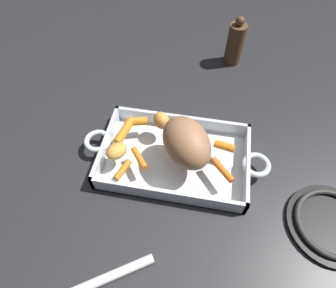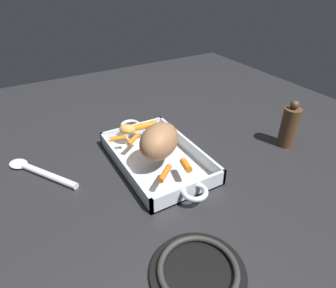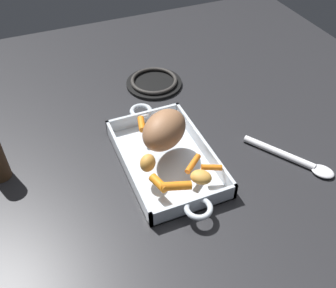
{
  "view_description": "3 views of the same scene",
  "coord_description": "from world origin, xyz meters",
  "views": [
    {
      "loc": [
        0.05,
        -0.36,
        0.6
      ],
      "look_at": [
        -0.01,
        -0.01,
        0.08
      ],
      "focal_mm": 30.2,
      "sensor_mm": 36.0,
      "label": 1
    },
    {
      "loc": [
        0.6,
        -0.31,
        0.5
      ],
      "look_at": [
        0.01,
        0.03,
        0.06
      ],
      "focal_mm": 30.64,
      "sensor_mm": 36.0,
      "label": 2
    },
    {
      "loc": [
        -0.66,
        0.27,
        0.73
      ],
      "look_at": [
        -0.01,
        0.0,
        0.08
      ],
      "focal_mm": 41.32,
      "sensor_mm": 36.0,
      "label": 3
    }
  ],
  "objects": [
    {
      "name": "baby_carrot_southwest",
      "position": [
        -0.1,
        -0.08,
        0.05
      ],
      "size": [
        0.03,
        0.05,
        0.02
      ],
      "primitive_type": "cylinder",
      "rotation": [
        1.5,
        0.0,
        2.78
      ],
      "color": "orange",
      "rests_on": "roasting_dish"
    },
    {
      "name": "baby_carrot_short",
      "position": [
        0.11,
        -0.04,
        0.05
      ],
      "size": [
        0.06,
        0.06,
        0.02
      ],
      "primitive_type": "cylinder",
      "rotation": [
        1.5,
        0.0,
        0.72
      ],
      "color": "orange",
      "rests_on": "roasting_dish"
    },
    {
      "name": "roasting_dish",
      "position": [
        0.0,
        0.0,
        0.01
      ],
      "size": [
        0.45,
        0.22,
        0.05
      ],
      "color": "silver",
      "rests_on": "ground_plane"
    },
    {
      "name": "potato_halved",
      "position": [
        -0.04,
        0.07,
        0.07
      ],
      "size": [
        0.06,
        0.06,
        0.04
      ],
      "primitive_type": "ellipsoid",
      "rotation": [
        0.0,
        0.0,
        5.51
      ],
      "color": "gold",
      "rests_on": "roasting_dish"
    },
    {
      "name": "stove_burner_rear",
      "position": [
        0.35,
        -0.1,
        0.01
      ],
      "size": [
        0.18,
        0.18,
        0.02
      ],
      "color": "black",
      "rests_on": "ground_plane"
    },
    {
      "name": "pepper_mill",
      "position": [
        0.12,
        0.4,
        0.07
      ],
      "size": [
        0.05,
        0.05,
        0.15
      ],
      "color": "#4C331E",
      "rests_on": "ground_plane"
    },
    {
      "name": "baby_carrot_center_right",
      "position": [
        -0.13,
        0.03,
        0.06
      ],
      "size": [
        0.04,
        0.08,
        0.03
      ],
      "primitive_type": "cylinder",
      "rotation": [
        1.49,
        0.0,
        2.89
      ],
      "color": "orange",
      "rests_on": "roasting_dish"
    },
    {
      "name": "pork_roast",
      "position": [
        0.03,
        -0.01,
        0.09
      ],
      "size": [
        0.16,
        0.17,
        0.09
      ],
      "primitive_type": "ellipsoid",
      "rotation": [
        0.0,
        0.0,
        2.19
      ],
      "color": "#976846",
      "rests_on": "roasting_dish"
    },
    {
      "name": "baby_carrot_center_left",
      "position": [
        0.11,
        0.03,
        0.06
      ],
      "size": [
        0.05,
        0.03,
        0.02
      ],
      "primitive_type": "cylinder",
      "rotation": [
        1.49,
        0.0,
        1.33
      ],
      "color": "orange",
      "rests_on": "roasting_dish"
    },
    {
      "name": "ground_plane",
      "position": [
        0.0,
        0.0,
        0.0
      ],
      "size": [
        1.76,
        1.76,
        0.0
      ],
      "primitive_type": "plane",
      "color": "#232326"
    },
    {
      "name": "baby_carrot_long",
      "position": [
        -0.08,
        -0.04,
        0.05
      ],
      "size": [
        0.05,
        0.06,
        0.02
      ],
      "primitive_type": "cylinder",
      "rotation": [
        1.62,
        0.0,
        3.81
      ],
      "color": "orange",
      "rests_on": "roasting_dish"
    },
    {
      "name": "baby_carrot_northeast",
      "position": [
        -0.1,
        0.06,
        0.06
      ],
      "size": [
        0.05,
        0.03,
        0.02
      ],
      "primitive_type": "cylinder",
      "rotation": [
        1.58,
        0.0,
        1.84
      ],
      "color": "orange",
      "rests_on": "roasting_dish"
    },
    {
      "name": "potato_whole",
      "position": [
        -0.13,
        -0.04,
        0.06
      ],
      "size": [
        0.06,
        0.06,
        0.03
      ],
      "primitive_type": "ellipsoid",
      "rotation": [
        0.0,
        0.0,
        4.04
      ],
      "color": "gold",
      "rests_on": "roasting_dish"
    }
  ]
}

